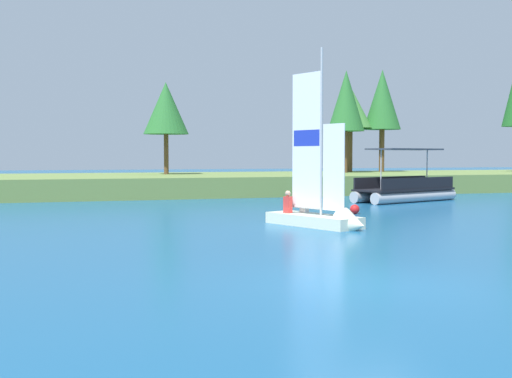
{
  "coord_description": "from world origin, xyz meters",
  "views": [
    {
      "loc": [
        -5.6,
        -10.93,
        2.46
      ],
      "look_at": [
        1.42,
        11.82,
        1.2
      ],
      "focal_mm": 44.8,
      "sensor_mm": 36.0,
      "label": 1
    }
  ],
  "objects_px": {
    "shoreline_tree_midright": "(382,100)",
    "sailboat": "(326,213)",
    "channel_buoy": "(355,209)",
    "shoreline_tree_centre": "(350,108)",
    "pontoon_boat": "(405,189)",
    "shoreline_tree_left": "(166,109)",
    "shoreline_tree_midleft": "(346,101)"
  },
  "relations": [
    {
      "from": "shoreline_tree_midleft",
      "to": "shoreline_tree_midright",
      "type": "relative_size",
      "value": 0.95
    },
    {
      "from": "shoreline_tree_midleft",
      "to": "pontoon_boat",
      "type": "relative_size",
      "value": 1.12
    },
    {
      "from": "sailboat",
      "to": "pontoon_boat",
      "type": "height_order",
      "value": "sailboat"
    },
    {
      "from": "shoreline_tree_centre",
      "to": "shoreline_tree_midright",
      "type": "xyz_separation_m",
      "value": [
        2.52,
        -0.39,
        0.58
      ]
    },
    {
      "from": "shoreline_tree_midright",
      "to": "sailboat",
      "type": "bearing_deg",
      "value": -122.05
    },
    {
      "from": "shoreline_tree_midright",
      "to": "sailboat",
      "type": "xyz_separation_m",
      "value": [
        -15.02,
        -23.98,
        -6.18
      ]
    },
    {
      "from": "shoreline_tree_left",
      "to": "channel_buoy",
      "type": "bearing_deg",
      "value": -74.59
    },
    {
      "from": "shoreline_tree_centre",
      "to": "pontoon_boat",
      "type": "distance_m",
      "value": 15.69
    },
    {
      "from": "shoreline_tree_left",
      "to": "shoreline_tree_midleft",
      "type": "distance_m",
      "value": 13.22
    },
    {
      "from": "shoreline_tree_midright",
      "to": "pontoon_boat",
      "type": "xyz_separation_m",
      "value": [
        -6.1,
        -13.89,
        -6.01
      ]
    },
    {
      "from": "sailboat",
      "to": "channel_buoy",
      "type": "relative_size",
      "value": 16.16
    },
    {
      "from": "shoreline_tree_centre",
      "to": "sailboat",
      "type": "height_order",
      "value": "shoreline_tree_centre"
    },
    {
      "from": "channel_buoy",
      "to": "shoreline_tree_centre",
      "type": "bearing_deg",
      "value": 65.09
    },
    {
      "from": "pontoon_boat",
      "to": "shoreline_tree_midright",
      "type": "bearing_deg",
      "value": 45.74
    },
    {
      "from": "shoreline_tree_midleft",
      "to": "shoreline_tree_left",
      "type": "bearing_deg",
      "value": -178.86
    },
    {
      "from": "shoreline_tree_midright",
      "to": "channel_buoy",
      "type": "xyz_separation_m",
      "value": [
        -11.88,
        -19.77,
        -6.46
      ]
    },
    {
      "from": "sailboat",
      "to": "channel_buoy",
      "type": "height_order",
      "value": "sailboat"
    },
    {
      "from": "shoreline_tree_midleft",
      "to": "channel_buoy",
      "type": "bearing_deg",
      "value": -114.06
    },
    {
      "from": "shoreline_tree_midright",
      "to": "channel_buoy",
      "type": "height_order",
      "value": "shoreline_tree_midright"
    },
    {
      "from": "pontoon_boat",
      "to": "channel_buoy",
      "type": "distance_m",
      "value": 8.25
    },
    {
      "from": "shoreline_tree_midright",
      "to": "channel_buoy",
      "type": "distance_m",
      "value": 23.95
    },
    {
      "from": "shoreline_tree_centre",
      "to": "shoreline_tree_midright",
      "type": "relative_size",
      "value": 0.84
    },
    {
      "from": "pontoon_boat",
      "to": "shoreline_tree_centre",
      "type": "bearing_deg",
      "value": 55.36
    },
    {
      "from": "shoreline_tree_left",
      "to": "channel_buoy",
      "type": "relative_size",
      "value": 15.22
    },
    {
      "from": "sailboat",
      "to": "shoreline_tree_left",
      "type": "bearing_deg",
      "value": 162.48
    },
    {
      "from": "shoreline_tree_centre",
      "to": "pontoon_boat",
      "type": "bearing_deg",
      "value": -104.09
    },
    {
      "from": "shoreline_tree_left",
      "to": "shoreline_tree_midright",
      "type": "height_order",
      "value": "shoreline_tree_midright"
    },
    {
      "from": "shoreline_tree_centre",
      "to": "channel_buoy",
      "type": "height_order",
      "value": "shoreline_tree_centre"
    },
    {
      "from": "shoreline_tree_midleft",
      "to": "shoreline_tree_centre",
      "type": "distance_m",
      "value": 2.15
    },
    {
      "from": "sailboat",
      "to": "shoreline_tree_midleft",
      "type": "bearing_deg",
      "value": 131.07
    },
    {
      "from": "shoreline_tree_midleft",
      "to": "channel_buoy",
      "type": "xyz_separation_m",
      "value": [
        -8.2,
        -18.38,
        -6.2
      ]
    },
    {
      "from": "shoreline_tree_centre",
      "to": "shoreline_tree_midright",
      "type": "bearing_deg",
      "value": -8.8
    }
  ]
}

